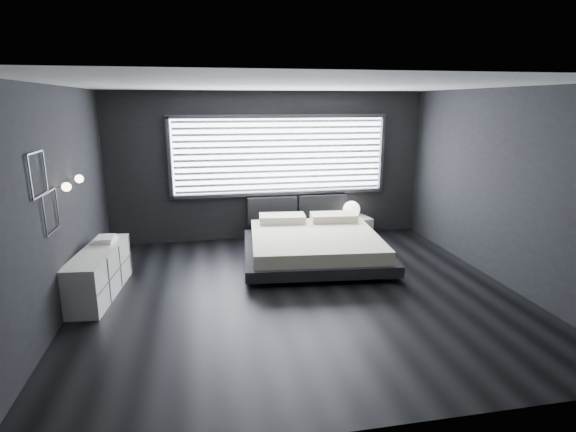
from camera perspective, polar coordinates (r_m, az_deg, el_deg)
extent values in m
plane|color=black|center=(6.38, 1.45, -9.73)|extent=(6.00, 6.00, 0.00)
plane|color=silver|center=(5.83, 1.63, 16.29)|extent=(6.00, 6.00, 0.00)
cube|color=black|center=(8.62, -2.38, 6.29)|extent=(6.00, 0.04, 2.80)
cube|color=black|center=(3.41, 11.47, -6.52)|extent=(6.00, 0.04, 2.80)
cube|color=black|center=(6.08, -27.32, 1.32)|extent=(0.04, 5.50, 2.80)
cube|color=black|center=(7.20, 25.59, 3.32)|extent=(0.04, 5.50, 2.80)
cube|color=white|center=(8.60, -1.05, 7.70)|extent=(4.00, 0.02, 1.38)
cube|color=#47474C|center=(8.47, -14.85, 7.13)|extent=(0.06, 0.08, 1.48)
cube|color=#47474C|center=(9.14, 11.81, 7.79)|extent=(0.06, 0.08, 1.48)
cube|color=#47474C|center=(8.52, -1.03, 12.56)|extent=(4.14, 0.08, 0.06)
cube|color=#47474C|center=(8.69, -0.99, 2.89)|extent=(4.14, 0.08, 0.06)
cube|color=silver|center=(8.54, -0.98, 7.66)|extent=(3.94, 0.03, 1.32)
cube|color=black|center=(8.67, -2.03, 0.76)|extent=(0.96, 0.16, 0.52)
cube|color=black|center=(8.87, 4.36, 1.04)|extent=(0.96, 0.16, 0.52)
cylinder|color=silver|center=(6.07, -26.96, 3.29)|extent=(0.10, 0.02, 0.02)
sphere|color=#FFE5B7|center=(6.05, -26.32, 3.33)|extent=(0.11, 0.11, 0.11)
cylinder|color=silver|center=(6.64, -25.58, 4.26)|extent=(0.10, 0.02, 0.02)
sphere|color=#FFE5B7|center=(6.63, -25.00, 4.30)|extent=(0.11, 0.11, 0.11)
cube|color=#47474C|center=(5.45, -29.46, 7.03)|extent=(0.01, 0.46, 0.02)
cube|color=#47474C|center=(5.51, -28.88, 2.30)|extent=(0.01, 0.46, 0.02)
cube|color=#47474C|center=(5.69, -28.47, 5.04)|extent=(0.01, 0.02, 0.46)
cube|color=#47474C|center=(5.26, -29.92, 4.23)|extent=(0.01, 0.02, 0.46)
cube|color=#47474C|center=(5.75, -28.13, 2.71)|extent=(0.01, 0.46, 0.02)
cube|color=#47474C|center=(5.84, -27.61, -1.70)|extent=(0.01, 0.46, 0.02)
cube|color=#47474C|center=(6.01, -27.25, 1.00)|extent=(0.01, 0.02, 0.46)
cube|color=#47474C|center=(5.58, -28.53, -0.07)|extent=(0.01, 0.02, 0.46)
cube|color=black|center=(6.68, -4.07, -8.23)|extent=(0.14, 0.14, 0.08)
cube|color=black|center=(7.01, 12.72, -7.45)|extent=(0.14, 0.14, 0.08)
cube|color=black|center=(8.37, -4.39, -3.52)|extent=(0.14, 0.14, 0.08)
cube|color=black|center=(8.63, 9.08, -3.11)|extent=(0.14, 0.14, 0.08)
cube|color=black|center=(7.56, 3.39, -4.47)|extent=(2.52, 2.43, 0.17)
cube|color=beige|center=(7.50, 3.41, -3.09)|extent=(2.26, 2.26, 0.21)
cube|color=beige|center=(8.19, -0.74, -0.31)|extent=(0.86, 0.52, 0.14)
cube|color=beige|center=(8.31, 5.81, -0.15)|extent=(0.86, 0.52, 0.14)
cube|color=silver|center=(9.00, 8.09, -1.35)|extent=(0.74, 0.65, 0.39)
sphere|color=white|center=(8.88, 8.05, 0.83)|extent=(0.33, 0.33, 0.33)
cube|color=silver|center=(6.73, -22.86, -6.65)|extent=(0.61, 1.64, 0.64)
cube|color=#47474C|center=(6.66, -20.99, -6.68)|extent=(0.17, 1.58, 0.62)
cube|color=silver|center=(7.00, -22.26, -2.85)|extent=(0.33, 0.40, 0.04)
cube|color=silver|center=(6.97, -22.24, -2.59)|extent=(0.25, 0.33, 0.03)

